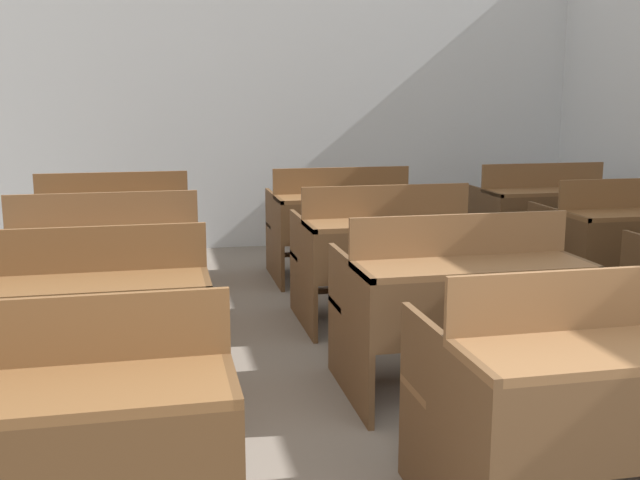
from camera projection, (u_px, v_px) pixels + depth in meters
The scene contains 12 objects.
wall_back at pixel (280, 91), 7.08m from camera, with size 5.97×0.06×2.97m.
bench_front_left at pixel (43, 442), 2.16m from camera, with size 1.10×0.79×0.89m.
bench_front_center at pixel (596, 393), 2.52m from camera, with size 1.10×0.79×0.89m.
bench_second_left at pixel (83, 323), 3.29m from camera, with size 1.10×0.79×0.89m.
bench_second_center at pixel (458, 302), 3.63m from camera, with size 1.10×0.79×0.89m.
bench_third_left at pixel (106, 265), 4.43m from camera, with size 1.10×0.79×0.89m.
bench_third_center at pixel (386, 252), 4.79m from camera, with size 1.10×0.79×0.89m.
bench_third_right at pixel (629, 240), 5.17m from camera, with size 1.10×0.79×0.89m.
bench_back_left at pixel (114, 230), 5.57m from camera, with size 1.10×0.79×0.89m.
bench_back_center at pixel (342, 222), 5.94m from camera, with size 1.10×0.79×0.89m.
bench_back_right at pixel (541, 214), 6.30m from camera, with size 1.10×0.79×0.89m.
wastepaper_bin at pixel (562, 230), 7.24m from camera, with size 0.27×0.27×0.32m.
Camera 1 is at (-1.16, -0.81, 1.44)m, focal length 42.00 mm.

